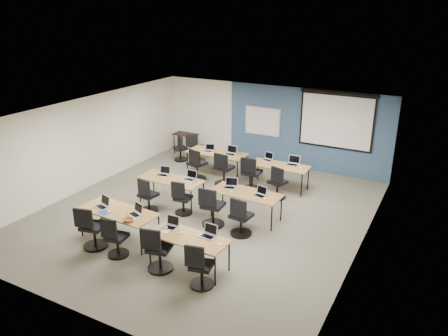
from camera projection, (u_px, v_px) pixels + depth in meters
The scene contains 58 objects.
floor at pixel (204, 213), 11.56m from camera, with size 8.00×9.00×0.02m, color #6B6354.
ceiling at pixel (203, 113), 10.61m from camera, with size 8.00×9.00×0.02m, color white.
wall_back at pixel (271, 125), 14.80m from camera, with size 8.00×0.04×2.70m, color beige.
wall_front at pixel (67, 246), 7.38m from camera, with size 8.00×0.04×2.70m, color beige.
wall_left at pixel (87, 143), 12.86m from camera, with size 0.04×9.00×2.70m, color beige.
wall_right at pixel (364, 196), 9.31m from camera, with size 0.04×9.00×2.70m, color beige.
blue_accent_panel at pixel (307, 130), 14.22m from camera, with size 5.50×0.04×2.70m, color #3D5977.
whiteboard at pixel (263, 122), 14.83m from camera, with size 1.28×0.03×0.98m.
projector_screen at pixel (337, 118), 13.56m from camera, with size 2.40×0.10×1.82m.
training_table_front_left at pixel (118, 212), 10.05m from camera, with size 1.89×0.79×0.73m.
training_table_front_right at pixel (188, 239), 8.93m from camera, with size 1.70×0.71×0.73m.
training_table_mid_left at pixel (171, 180), 11.89m from camera, with size 1.81×0.76×0.73m.
training_table_mid_right at pixel (246, 194), 11.03m from camera, with size 1.80×0.75×0.73m.
training_table_back_left at pixel (217, 154), 14.02m from camera, with size 1.94×0.81×0.73m.
training_table_back_right at pixel (279, 167), 12.90m from camera, with size 1.74×0.72×0.73m.
laptop_0 at pixel (103, 204), 10.22m from camera, with size 0.33×0.28×0.25m.
mouse_0 at pixel (109, 212), 9.97m from camera, with size 0.06×0.09×0.03m, color white.
task_chair_0 at pixel (92, 231), 9.77m from camera, with size 0.55×0.55×1.03m.
laptop_1 at pixel (136, 212), 9.85m from camera, with size 0.32×0.27×0.24m.
mouse_1 at pixel (134, 220), 9.58m from camera, with size 0.06×0.10×0.04m, color white.
task_chair_1 at pixel (115, 240), 9.44m from camera, with size 0.47×0.47×0.96m.
laptop_2 at pixel (171, 225), 9.28m from camera, with size 0.31×0.26×0.24m.
mouse_2 at pixel (182, 233), 9.04m from camera, with size 0.05×0.09×0.03m, color white.
task_chair_2 at pixel (158, 253), 8.93m from camera, with size 0.53×0.53×1.01m.
laptop_3 at pixel (209, 233), 8.92m from camera, with size 0.31×0.27×0.24m.
mouse_3 at pixel (219, 244), 8.62m from camera, with size 0.06×0.09×0.03m, color white.
task_chair_3 at pixel (200, 269), 8.41m from camera, with size 0.48×0.48×0.96m.
laptop_4 at pixel (163, 173), 12.12m from camera, with size 0.32×0.27×0.24m.
mouse_4 at pixel (164, 178), 11.91m from camera, with size 0.06×0.09×0.03m, color white.
task_chair_4 at pixel (147, 198), 11.50m from camera, with size 0.49×0.49×0.97m.
laptop_5 at pixel (190, 177), 11.81m from camera, with size 0.32×0.27×0.24m.
mouse_5 at pixel (199, 183), 11.54m from camera, with size 0.06×0.09×0.03m, color white.
task_chair_5 at pixel (182, 201), 11.37m from camera, with size 0.46×0.46×0.95m.
laptop_6 at pixel (230, 185), 11.30m from camera, with size 0.32×0.27×0.25m.
mouse_6 at pixel (231, 192), 11.04m from camera, with size 0.06×0.10×0.03m, color white.
task_chair_6 at pixel (212, 210), 10.74m from camera, with size 0.57×0.57×1.05m.
laptop_7 at pixel (261, 193), 10.81m from camera, with size 0.30×0.25×0.23m.
mouse_7 at pixel (265, 198), 10.66m from camera, with size 0.06×0.09×0.03m, color white.
task_chair_7 at pixel (240, 220), 10.30m from camera, with size 0.52×0.52×1.00m.
laptop_8 at pixel (209, 149), 14.10m from camera, with size 0.30×0.26×0.23m.
mouse_8 at pixel (212, 153), 13.91m from camera, with size 0.06×0.09×0.03m, color white.
task_chair_8 at pixel (197, 167), 13.61m from camera, with size 0.56×0.56×1.03m.
laptop_9 at pixel (231, 152), 13.82m from camera, with size 0.35×0.30×0.26m.
mouse_9 at pixel (236, 158), 13.44m from camera, with size 0.06×0.10×0.04m, color white.
task_chair_9 at pixel (223, 172), 13.20m from camera, with size 0.58×0.58×1.05m.
laptop_10 at pixel (268, 158), 13.29m from camera, with size 0.30×0.26×0.23m.
mouse_10 at pixel (266, 162), 13.09m from camera, with size 0.05×0.09×0.03m, color white.
task_chair_10 at pixel (251, 176), 12.83m from camera, with size 0.58×0.58×1.05m.
laptop_11 at pixel (293, 162), 12.92m from camera, with size 0.35×0.30×0.26m.
mouse_11 at pixel (301, 168), 12.64m from camera, with size 0.06×0.10×0.03m, color white.
task_chair_11 at pixel (277, 185), 12.30m from camera, with size 0.51×0.50×0.99m.
blue_mousepad at pixel (104, 213), 9.94m from camera, with size 0.25×0.21×0.01m, color navy.
snack_bowl at pixel (128, 220), 9.54m from camera, with size 0.23×0.23×0.06m, color brown.
snack_plate at pixel (166, 231), 9.11m from camera, with size 0.18×0.18×0.01m, color white.
coffee_cup at pixel (166, 228), 9.17m from camera, with size 0.05×0.05×0.05m, color silver.
utility_table at pixel (186, 136), 15.98m from camera, with size 0.89×0.49×0.75m.
spare_chair_a at pixel (196, 150), 15.23m from camera, with size 0.58×0.52×1.00m.
spare_chair_b at pixel (180, 150), 15.29m from camera, with size 0.53×0.46×0.95m.
Camera 1 is at (5.38, -8.92, 5.18)m, focal length 35.00 mm.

